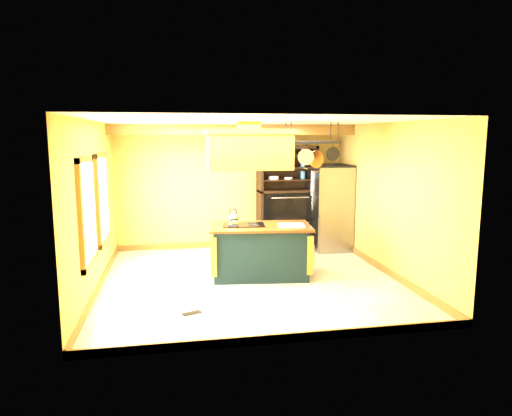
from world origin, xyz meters
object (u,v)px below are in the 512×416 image
object	(u,v)px
refrigerator	(330,209)
range_hood	(249,148)
kitchen_island	(260,250)
pot_rack	(311,148)
hutch	(286,208)

from	to	relation	value
refrigerator	range_hood	bearing A→B (deg)	-140.22
refrigerator	kitchen_island	bearing A→B (deg)	-137.38
kitchen_island	refrigerator	world-z (taller)	refrigerator
pot_rack	hutch	bearing A→B (deg)	87.78
range_hood	pot_rack	xyz separation A→B (m)	(1.10, 0.00, 0.01)
refrigerator	hutch	world-z (taller)	hutch
refrigerator	hutch	distance (m)	0.96
pot_rack	refrigerator	xyz separation A→B (m)	(0.97, 1.72, -1.38)
range_hood	hutch	world-z (taller)	range_hood
range_hood	pot_rack	distance (m)	1.10
hutch	pot_rack	bearing A→B (deg)	-92.22
pot_rack	refrigerator	bearing A→B (deg)	60.65
pot_rack	hutch	xyz separation A→B (m)	(0.08, 2.08, -1.39)
kitchen_island	range_hood	xyz separation A→B (m)	(-0.20, -0.00, 1.79)
kitchen_island	pot_rack	distance (m)	2.01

